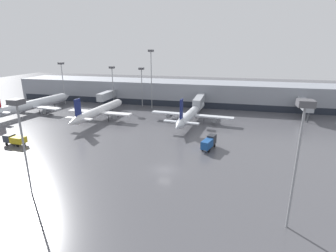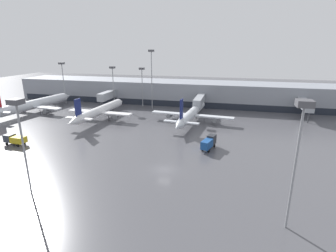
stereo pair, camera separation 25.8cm
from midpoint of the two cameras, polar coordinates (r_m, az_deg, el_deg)
The scene contains 13 objects.
ground_plane at distance 51.53m, azimuth -0.97°, elevation -9.51°, with size 320.00×320.00×0.00m, color #4C4C51.
terminal_building at distance 108.61m, azimuth 7.37°, elevation 7.09°, with size 160.00×31.15×9.00m.
parked_jet_0 at distance 82.20m, azimuth 5.02°, elevation 2.73°, with size 26.17×33.43×9.48m.
parked_jet_1 at distance 87.24m, azimuth -14.85°, elevation 3.18°, with size 21.90×32.37×8.95m.
parked_jet_2 at distance 105.65m, azimuth -27.48°, elevation 4.12°, with size 23.89×38.09×9.77m.
service_truck_1 at distance 73.39m, azimuth -30.50°, elevation -2.48°, with size 5.49×2.48×2.49m.
service_truck_2 at distance 61.47m, azimuth 8.79°, elevation -3.51°, with size 3.24×6.08×2.92m.
apron_light_mast_0 at distance 34.53m, azimuth 26.90°, elevation -0.64°, with size 1.80×1.80×17.16m.
apron_light_mast_1 at distance 44.65m, azimuth -29.81°, elevation 1.23°, with size 1.80×1.80×15.68m.
apron_light_mast_2 at distance 115.26m, azimuth -22.18°, elevation 11.03°, with size 1.80×1.80×16.78m.
apron_light_mast_3 at distance 98.78m, azimuth -3.78°, elevation 13.38°, with size 1.80×1.80×21.73m.
apron_light_mast_4 at distance 106.09m, azimuth -12.11°, elevation 10.96°, with size 1.80×1.80×15.46m.
apron_light_mast_7 at distance 102.93m, azimuth -5.85°, elevation 10.94°, with size 1.80×1.80×15.13m.
Camera 1 is at (11.65, -44.59, 23.06)m, focal length 28.00 mm.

